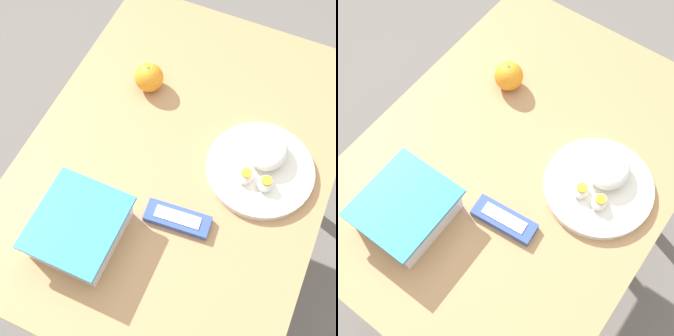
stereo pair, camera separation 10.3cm
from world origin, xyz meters
TOP-DOWN VIEW (x-y plane):
  - ground_plane at (0.00, 0.00)m, footprint 10.00×10.00m
  - table at (0.00, 0.00)m, footprint 0.94×0.69m
  - food_container at (-0.26, 0.11)m, footprint 0.19×0.17m
  - orange_fruit at (0.16, 0.15)m, footprint 0.07×0.07m
  - rice_plate at (0.05, -0.18)m, footprint 0.24×0.24m
  - candy_bar at (-0.14, -0.06)m, footprint 0.06×0.14m

SIDE VIEW (x-z plane):
  - ground_plane at x=0.00m, z-range 0.00..0.00m
  - table at x=0.00m, z-range 0.26..1.00m
  - candy_bar at x=-0.14m, z-range 0.74..0.76m
  - rice_plate at x=0.05m, z-range 0.72..0.79m
  - food_container at x=-0.26m, z-range 0.73..0.81m
  - orange_fruit at x=0.16m, z-range 0.74..0.81m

